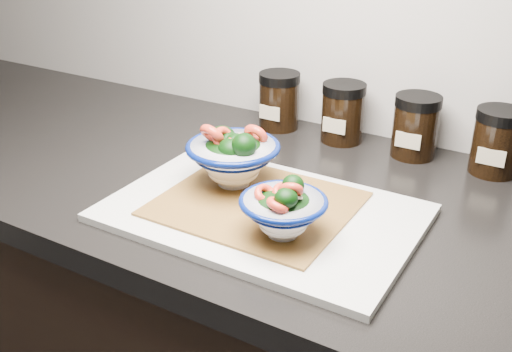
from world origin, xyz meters
The scene contains 9 objects.
countertop centered at (0.00, 1.45, 0.88)m, with size 3.50×0.60×0.04m, color black.
cutting_board centered at (-0.16, 1.36, 0.91)m, with size 0.45×0.30×0.01m, color beige.
bamboo_mat centered at (-0.18, 1.36, 0.91)m, with size 0.28×0.24×0.00m, color #9A672E.
bowl_left centered at (-0.24, 1.40, 0.96)m, with size 0.15×0.15×0.11m.
bowl_right centered at (-0.10, 1.31, 0.95)m, with size 0.12×0.12×0.09m.
spice_jar_a centered at (-0.32, 1.69, 0.96)m, with size 0.08×0.08×0.11m.
spice_jar_b centered at (-0.18, 1.69, 0.96)m, with size 0.08×0.08×0.11m.
spice_jar_c centered at (-0.04, 1.69, 0.96)m, with size 0.08×0.08×0.11m.
spice_jar_d centered at (0.10, 1.69, 0.96)m, with size 0.08×0.08×0.11m.
Camera 1 is at (0.22, 0.69, 1.34)m, focal length 42.00 mm.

